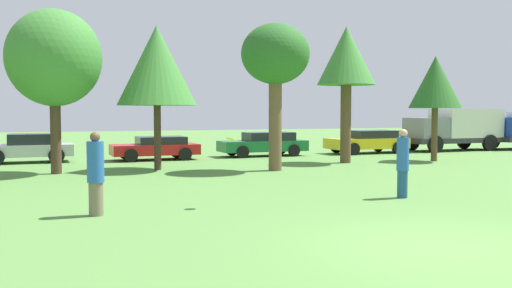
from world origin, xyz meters
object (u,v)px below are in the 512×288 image
Objects in this scene: parked_car_green at (264,143)px; parked_car_yellow at (368,141)px; frisbee at (231,139)px; person_catcher at (403,163)px; parked_car_red at (156,147)px; tree_5 at (435,83)px; delivery_truck_grey at (456,128)px; parked_car_silver at (29,147)px; person_thrower at (96,174)px; tree_4 at (346,59)px; tree_3 at (275,58)px; tree_2 at (157,66)px; tree_1 at (54,59)px.

parked_car_yellow reaches higher than parked_car_green.
person_catcher is at bearing -2.24° from frisbee.
parked_car_red is 0.90× the size of parked_car_green.
tree_5 is 0.77× the size of delivery_truck_grey.
parked_car_red is at bearing 172.82° from parked_car_silver.
parked_car_red is at bearing -72.20° from person_catcher.
tree_4 reaches higher than person_thrower.
delivery_truck_grey is (23.79, 0.00, 0.67)m from parked_car_silver.
tree_3 is 12.28m from parked_car_silver.
tree_2 reaches higher than parked_car_silver.
frisbee is 0.04× the size of tree_3.
parked_car_red is 0.91× the size of parked_car_yellow.
delivery_truck_grey is at bearing 44.02° from tree_5.
delivery_truck_grey reaches higher than parked_car_silver.
parked_car_red is (5.75, -0.50, -0.09)m from parked_car_silver.
tree_3 is at bearing 61.24° from frisbee.
tree_2 is at bearing 79.11° from parked_car_red.
tree_5 is 1.22× the size of parked_car_silver.
tree_4 reaches higher than tree_3.
parked_car_yellow reaches higher than parked_car_red.
tree_4 is 9.96m from parked_car_red.
parked_car_silver is 0.97× the size of parked_car_red.
frisbee is at bearing -1.55° from person_catcher.
person_thrower is at bearing -150.61° from tree_5.
tree_4 is (4.24, 2.01, 0.27)m from tree_3.
frisbee is at bearing -131.32° from tree_4.
parked_car_silver is (-5.04, 5.15, -3.46)m from tree_2.
tree_3 is at bearing 70.92° from parked_car_green.
person_thrower is 14.51m from parked_car_red.
tree_4 is 1.33× the size of parked_car_green.
tree_1 reaches higher than person_catcher.
parked_car_red is at bearing 1.68° from parked_car_green.
delivery_truck_grey reaches higher than person_catcher.
tree_2 is 0.99× the size of tree_3.
tree_4 is (11.57, 9.60, 3.79)m from person_thrower.
parked_car_yellow is at bearing 177.12° from parked_car_silver.
tree_5 is at bearing 155.48° from parked_car_red.
person_catcher is at bearing -46.43° from tree_1.
person_catcher is 0.32× the size of tree_3.
tree_1 is at bearing 10.95° from delivery_truck_grey.
tree_5 reaches higher than person_thrower.
tree_2 is 8.00m from parked_car_silver.
parked_car_red is at bearing -0.61° from delivery_truck_grey.
tree_3 is 4.70m from tree_4.
tree_3 is at bearing -154.65° from tree_4.
parked_car_red is (-7.90, 4.43, -4.13)m from tree_4.
frisbee reaches higher than parked_car_silver.
tree_4 reaches higher than parked_car_red.
tree_1 reaches higher than delivery_truck_grey.
tree_4 is (8.36, 9.51, 3.07)m from frisbee.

